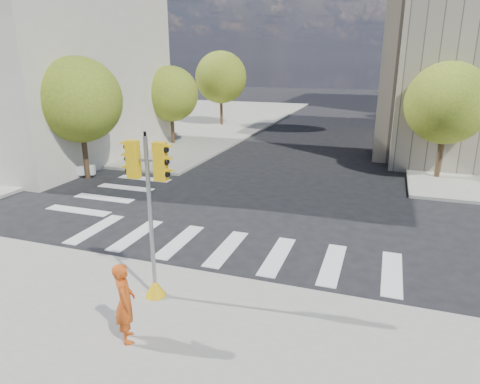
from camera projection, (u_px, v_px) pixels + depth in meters
name	position (u px, v px, depth m)	size (l,w,h in m)	color
ground	(247.00, 228.00, 16.49)	(160.00, 160.00, 0.00)	black
sidewalk_far_left	(146.00, 118.00, 46.15)	(28.00, 40.00, 0.15)	gray
tree_lw_near	(79.00, 100.00, 22.11)	(4.40, 4.40, 6.41)	#382616
tree_lw_mid	(171.00, 94.00, 31.26)	(4.00, 4.00, 5.77)	#382616
tree_lw_far	(221.00, 77.00, 40.04)	(4.80, 4.80, 6.95)	#382616
tree_re_near	(447.00, 103.00, 21.95)	(4.20, 4.20, 6.16)	#382616
tree_re_mid	(430.00, 84.00, 32.68)	(4.60, 4.60, 6.66)	#382616
tree_re_far	(421.00, 83.00, 43.65)	(4.00, 4.00, 5.88)	#382616
lamp_near	(450.00, 88.00, 25.25)	(0.35, 0.18, 8.11)	black
lamp_far	(432.00, 78.00, 37.87)	(0.35, 0.18, 8.11)	black
traffic_signal	(151.00, 231.00, 10.98)	(1.06, 0.56, 4.45)	#DBA80B
photographer	(125.00, 302.00, 9.48)	(0.69, 0.45, 1.89)	#BF4812
planter_wall	(38.00, 171.00, 23.23)	(6.00, 0.40, 0.50)	silver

